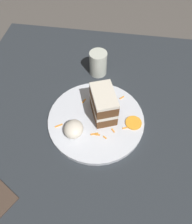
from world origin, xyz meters
TOP-DOWN VIEW (x-y plane):
  - ground_plane at (0.00, 0.00)m, footprint 6.00×6.00m
  - dining_table at (0.00, 0.00)m, footprint 1.03×0.99m
  - plate at (0.03, 0.02)m, footprint 0.31×0.31m
  - cake_slice at (0.05, -0.00)m, footprint 0.12×0.10m
  - cream_dollop at (-0.03, 0.08)m, footprint 0.06×0.06m
  - orange_garnish at (0.03, -0.10)m, footprint 0.05×0.05m
  - carrot_shreds_scatter at (0.03, 0.01)m, footprint 0.19×0.23m
  - drinking_glass at (0.25, 0.05)m, footprint 0.06×0.06m

SIDE VIEW (x-z plane):
  - ground_plane at x=0.00m, z-range 0.00..0.00m
  - dining_table at x=0.00m, z-range 0.00..0.02m
  - plate at x=0.03m, z-range 0.02..0.04m
  - carrot_shreds_scatter at x=0.03m, z-range 0.04..0.04m
  - orange_garnish at x=0.03m, z-range 0.04..0.04m
  - cream_dollop at x=-0.03m, z-range 0.04..0.08m
  - drinking_glass at x=0.25m, z-range 0.02..0.11m
  - cake_slice at x=0.05m, z-range 0.04..0.14m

